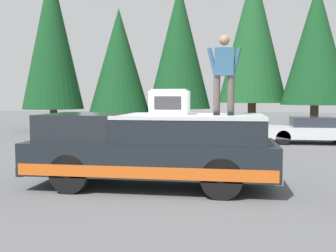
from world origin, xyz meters
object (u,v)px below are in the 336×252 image
at_px(pickup_truck, 152,148).
at_px(parked_car_silver, 312,130).
at_px(person_on_truck_bed, 224,73).
at_px(compressor_unit, 170,102).

bearing_deg(pickup_truck, parked_car_silver, -29.94).
distance_m(person_on_truck_bed, parked_car_silver, 10.29).
bearing_deg(pickup_truck, compressor_unit, -92.79).
distance_m(pickup_truck, compressor_unit, 1.13).
xyz_separation_m(pickup_truck, parked_car_silver, (9.20, -5.30, -0.29)).
bearing_deg(compressor_unit, pickup_truck, 87.21).
height_order(pickup_truck, compressor_unit, compressor_unit).
distance_m(compressor_unit, parked_car_silver, 10.52).
bearing_deg(parked_car_silver, compressor_unit, 152.11).
relative_size(pickup_truck, person_on_truck_bed, 3.28).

